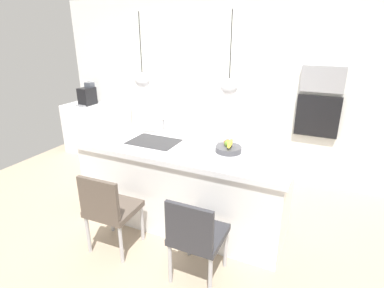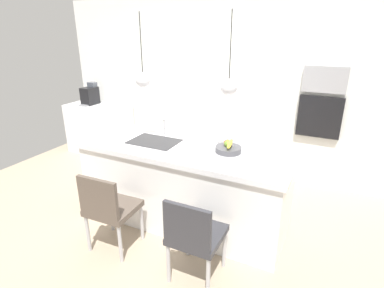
% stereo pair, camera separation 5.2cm
% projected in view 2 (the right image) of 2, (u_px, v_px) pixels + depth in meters
% --- Properties ---
extents(floor, '(6.60, 6.60, 0.00)m').
position_uv_depth(floor, '(185.00, 219.00, 3.67)').
color(floor, tan).
rests_on(floor, ground).
extents(back_wall, '(6.00, 0.10, 2.60)m').
position_uv_depth(back_wall, '(234.00, 88.00, 4.59)').
color(back_wall, white).
rests_on(back_wall, ground).
extents(kitchen_island, '(2.36, 0.86, 0.93)m').
position_uv_depth(kitchen_island, '(184.00, 185.00, 3.50)').
color(kitchen_island, white).
rests_on(kitchen_island, ground).
extents(sink_basin, '(0.56, 0.40, 0.02)m').
position_uv_depth(sink_basin, '(154.00, 142.00, 3.49)').
color(sink_basin, '#2D2D30').
rests_on(sink_basin, kitchen_island).
extents(faucet, '(0.02, 0.17, 0.22)m').
position_uv_depth(faucet, '(163.00, 125.00, 3.62)').
color(faucet, silver).
rests_on(faucet, kitchen_island).
extents(fruit_bowl, '(0.27, 0.27, 0.15)m').
position_uv_depth(fruit_bowl, '(228.00, 148.00, 3.18)').
color(fruit_bowl, '#4C4C51').
rests_on(fruit_bowl, kitchen_island).
extents(side_counter, '(1.10, 0.60, 0.87)m').
position_uv_depth(side_counter, '(100.00, 128.00, 5.57)').
color(side_counter, white).
rests_on(side_counter, ground).
extents(coffee_machine, '(0.20, 0.35, 0.38)m').
position_uv_depth(coffee_machine, '(90.00, 95.00, 5.42)').
color(coffee_machine, black).
rests_on(coffee_machine, side_counter).
extents(microwave, '(0.54, 0.08, 0.34)m').
position_uv_depth(microwave, '(325.00, 79.00, 3.94)').
color(microwave, '#9E9EA3').
rests_on(microwave, back_wall).
extents(oven, '(0.56, 0.08, 0.56)m').
position_uv_depth(oven, '(319.00, 117.00, 4.12)').
color(oven, black).
rests_on(oven, back_wall).
extents(chair_near, '(0.47, 0.46, 0.87)m').
position_uv_depth(chair_near, '(109.00, 207.00, 3.01)').
color(chair_near, brown).
rests_on(chair_near, ground).
extents(chair_middle, '(0.44, 0.45, 0.85)m').
position_uv_depth(chair_middle, '(194.00, 234.00, 2.63)').
color(chair_middle, '#333338').
rests_on(chair_middle, ground).
extents(pendant_light_left, '(0.16, 0.16, 0.76)m').
position_uv_depth(pendant_light_left, '(143.00, 80.00, 3.29)').
color(pendant_light_left, silver).
extents(pendant_light_right, '(0.16, 0.16, 0.76)m').
position_uv_depth(pendant_light_right, '(229.00, 87.00, 2.89)').
color(pendant_light_right, silver).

